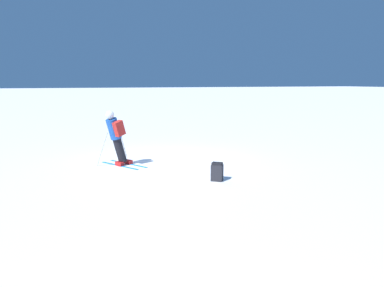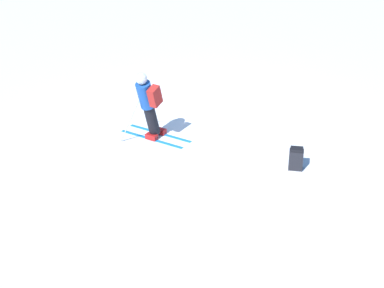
# 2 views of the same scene
# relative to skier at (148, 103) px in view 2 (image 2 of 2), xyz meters

# --- Properties ---
(ground_plane) EXTENTS (300.00, 300.00, 0.00)m
(ground_plane) POSITION_rel_skier_xyz_m (-1.56, -0.17, -0.99)
(ground_plane) COLOR white
(skier) EXTENTS (1.45, 1.71, 1.80)m
(skier) POSITION_rel_skier_xyz_m (0.00, 0.00, 0.00)
(skier) COLOR #1E7AC6
(skier) RESTS_ON ground
(spare_backpack) EXTENTS (0.37, 0.36, 0.50)m
(spare_backpack) POSITION_rel_skier_xyz_m (-2.18, 2.66, -0.74)
(spare_backpack) COLOR black
(spare_backpack) RESTS_ON ground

